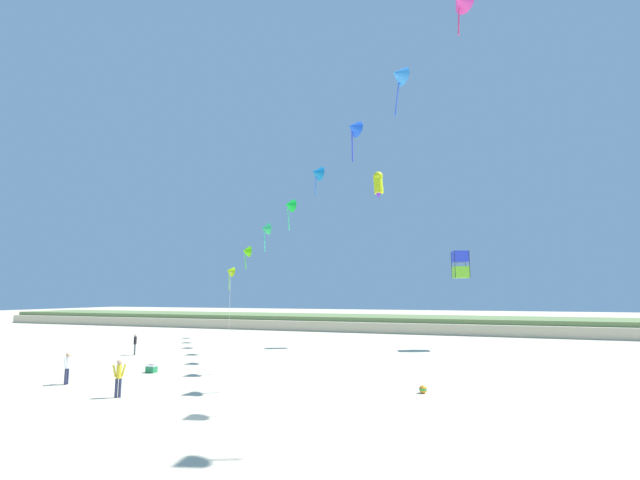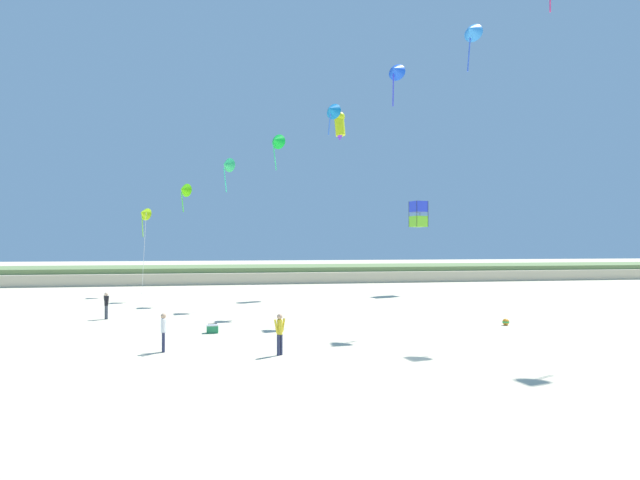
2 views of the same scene
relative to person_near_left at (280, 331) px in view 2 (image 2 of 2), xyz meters
The scene contains 10 objects.
ground_plane 4.91m from the person_near_left, 29.81° to the right, with size 240.00×240.00×0.00m, color beige.
dune_ridge 41.56m from the person_near_left, 84.23° to the left, with size 120.00×12.16×1.78m.
person_near_left is the anchor object (origin of this frame).
person_near_right 14.55m from the person_near_left, 129.51° to the left, with size 0.43×0.46×1.59m.
person_mid_center 4.84m from the person_near_left, 163.51° to the left, with size 0.22×0.56×1.58m.
kite_banner_string 19.17m from the person_near_left, 61.87° to the left, with size 33.47×28.26×22.72m.
large_kite_low_lead 27.76m from the person_near_left, 57.73° to the left, with size 1.53×1.53×2.31m.
large_kite_mid_trail 28.31m from the person_near_left, 72.61° to the left, with size 1.35×1.33×2.56m.
beach_cooler 6.28m from the person_near_left, 117.36° to the left, with size 0.58×0.41×0.46m.
beach_ball 13.85m from the person_near_left, 22.50° to the left, with size 0.36×0.36×0.36m.
Camera 2 is at (-5.88, -17.42, 4.40)m, focal length 28.00 mm.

